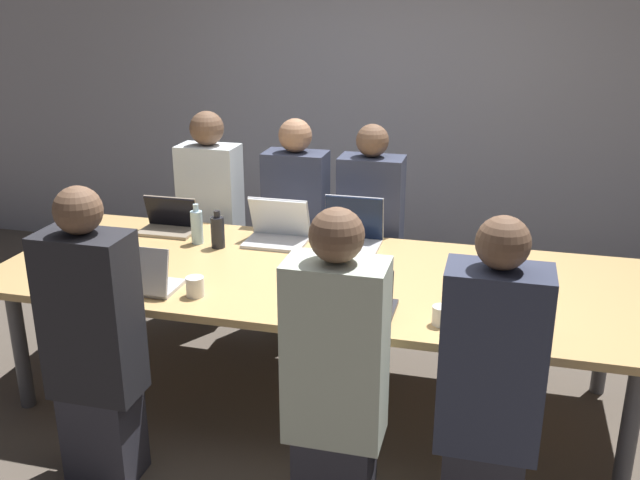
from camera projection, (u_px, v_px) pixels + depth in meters
ground_plane at (317, 398)px, 4.04m from camera, size 24.00×24.00×0.00m
curtain_wall at (388, 96)px, 5.57m from camera, size 12.00×0.06×2.80m
conference_table at (317, 282)px, 3.81m from camera, size 3.45×1.30×0.77m
laptop_near_right at (506, 317)px, 3.11m from camera, size 0.34×0.25×0.26m
person_near_right at (489, 393)px, 2.80m from camera, size 0.40×0.24×1.42m
cup_near_right at (441, 315)px, 3.19m from camera, size 0.08×0.08×0.09m
laptop_near_left at (140, 278)px, 3.53m from camera, size 0.35×0.24×0.25m
person_near_left at (94, 345)px, 3.18m from camera, size 0.40×0.24×1.42m
cup_near_left at (195, 287)px, 3.48m from camera, size 0.09×0.09×0.10m
laptop_far_midleft at (278, 230)px, 4.23m from camera, size 0.36×0.27×0.27m
person_far_midleft at (296, 230)px, 4.68m from camera, size 0.40×0.24×1.43m
cup_far_midleft at (324, 239)px, 4.16m from camera, size 0.08×0.08×0.09m
bottle_far_midleft at (218, 232)px, 4.13m from camera, size 0.08×0.08×0.22m
laptop_far_left at (170, 222)px, 4.41m from camera, size 0.34×0.22×0.22m
person_far_left at (212, 219)px, 4.88m from camera, size 0.40×0.24×1.44m
bottle_far_left at (197, 226)px, 4.20m from camera, size 0.07×0.07×0.24m
laptop_far_center at (352, 232)px, 4.18m from camera, size 0.35×0.28×0.28m
person_far_center at (370, 238)px, 4.56m from camera, size 0.40×0.24×1.42m
laptop_near_midright at (356, 299)px, 3.29m from camera, size 0.36×0.24×0.25m
person_near_midright at (335, 382)px, 2.87m from camera, size 0.40×0.24×1.43m
cup_near_midright at (308, 293)px, 3.44m from camera, size 0.09×0.09×0.08m
bottle_near_midright at (311, 278)px, 3.46m from camera, size 0.07×0.07×0.22m
stapler at (299, 274)px, 3.70m from camera, size 0.05×0.15×0.05m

